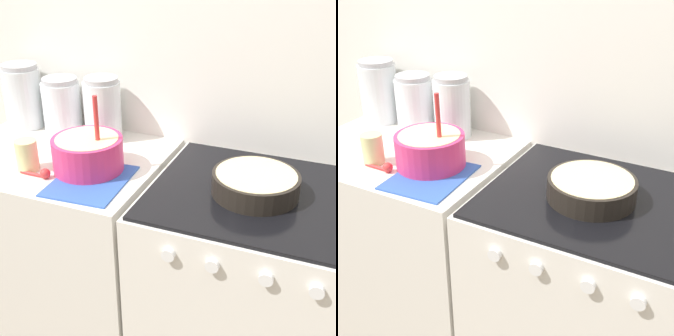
% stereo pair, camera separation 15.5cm
% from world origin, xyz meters
% --- Properties ---
extents(wall_back, '(4.60, 0.05, 2.40)m').
position_xyz_m(wall_back, '(0.00, 0.64, 1.20)').
color(wall_back, white).
rests_on(wall_back, ground_plane).
extents(countertop_cabinet, '(0.80, 0.62, 0.89)m').
position_xyz_m(countertop_cabinet, '(-0.40, 0.31, 0.44)').
color(countertop_cabinet, silver).
rests_on(countertop_cabinet, ground_plane).
extents(stove, '(0.75, 0.63, 0.89)m').
position_xyz_m(stove, '(0.39, 0.31, 0.44)').
color(stove, white).
rests_on(stove, ground_plane).
extents(mixing_bowl, '(0.25, 0.25, 0.28)m').
position_xyz_m(mixing_bowl, '(-0.22, 0.24, 0.96)').
color(mixing_bowl, '#E0336B').
rests_on(mixing_bowl, countertop_cabinet).
extents(baking_pan, '(0.28, 0.28, 0.07)m').
position_xyz_m(baking_pan, '(0.36, 0.29, 0.92)').
color(baking_pan, black).
rests_on(baking_pan, stove).
extents(storage_jar_left, '(0.16, 0.16, 0.27)m').
position_xyz_m(storage_jar_left, '(-0.69, 0.52, 1.00)').
color(storage_jar_left, silver).
rests_on(storage_jar_left, countertop_cabinet).
extents(storage_jar_middle, '(0.16, 0.16, 0.23)m').
position_xyz_m(storage_jar_middle, '(-0.50, 0.52, 0.98)').
color(storage_jar_middle, silver).
rests_on(storage_jar_middle, countertop_cabinet).
extents(storage_jar_right, '(0.15, 0.15, 0.25)m').
position_xyz_m(storage_jar_right, '(-0.31, 0.52, 0.99)').
color(storage_jar_right, silver).
rests_on(storage_jar_right, countertop_cabinet).
extents(tin_can, '(0.08, 0.08, 0.11)m').
position_xyz_m(tin_can, '(-0.42, 0.17, 0.94)').
color(tin_can, beige).
rests_on(tin_can, countertop_cabinet).
extents(recipe_page, '(0.26, 0.31, 0.01)m').
position_xyz_m(recipe_page, '(-0.17, 0.17, 0.89)').
color(recipe_page, '#3359B2').
rests_on(recipe_page, countertop_cabinet).
extents(measuring_spoon, '(0.12, 0.04, 0.04)m').
position_xyz_m(measuring_spoon, '(-0.34, 0.13, 0.90)').
color(measuring_spoon, red).
rests_on(measuring_spoon, countertop_cabinet).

